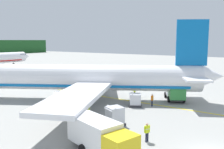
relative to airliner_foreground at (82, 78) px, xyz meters
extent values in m
cylinder|color=white|center=(-0.28, 0.50, 0.11)|extent=(20.87, 33.28, 3.80)
cone|color=white|center=(9.28, -16.62, 0.51)|extent=(4.38, 4.37, 3.23)
cube|color=white|center=(-7.28, -5.71, -0.56)|extent=(16.60, 10.71, 0.50)
cylinder|color=slate|center=(-5.77, -2.80, -1.76)|extent=(3.48, 3.87, 2.20)
cube|color=white|center=(8.68, 3.21, -0.56)|extent=(15.84, 13.14, 0.50)
cylinder|color=slate|center=(5.41, 3.44, -1.76)|extent=(3.48, 3.87, 2.20)
cube|color=#0C66B2|center=(7.77, -13.91, 5.26)|extent=(2.46, 4.02, 6.50)
cube|color=white|center=(7.77, -13.91, 0.51)|extent=(10.64, 7.86, 0.24)
cube|color=#0C66B2|center=(-0.28, 0.50, -0.94)|extent=(18.95, 30.05, 0.36)
cylinder|color=black|center=(-1.82, -2.08, -2.84)|extent=(0.84, 1.13, 1.10)
cylinder|color=gray|center=(-1.82, -2.08, -2.04)|extent=(0.20, 0.20, 0.50)
cylinder|color=black|center=(2.72, 0.45, -2.84)|extent=(0.84, 1.13, 1.10)
cylinder|color=gray|center=(2.72, 0.45, -2.04)|extent=(0.20, 0.20, 0.50)
cone|color=white|center=(28.89, 51.66, -0.20)|extent=(2.46, 3.47, 3.29)
cube|color=#192333|center=(26.89, 51.83, 0.58)|extent=(2.43, 3.12, 0.55)
cylinder|color=black|center=(23.87, 52.09, -2.89)|extent=(1.03, 0.40, 1.00)
cylinder|color=gray|center=(23.87, 52.09, -2.16)|extent=(0.18, 0.18, 0.46)
cube|color=yellow|center=(-13.53, -15.27, -1.89)|extent=(2.62, 2.34, 1.80)
cube|color=#192333|center=(-13.77, -16.09, -1.53)|extent=(1.80, 0.60, 0.94)
cube|color=white|center=(-12.61, -12.13, -1.72)|extent=(3.44, 5.16, 2.15)
cube|color=#262628|center=(-12.87, -13.00, -2.87)|extent=(3.31, 6.71, 0.16)
cylinder|color=black|center=(-11.56, -12.44, -2.94)|extent=(0.52, 0.94, 0.90)
cube|color=#338C3F|center=(6.26, -12.53, -1.89)|extent=(2.67, 2.81, 1.80)
cube|color=#192333|center=(5.53, -12.96, -1.53)|extent=(1.00, 1.63, 0.94)
cube|color=white|center=(9.09, -10.87, -1.88)|extent=(5.22, 4.31, 1.81)
cube|color=#262628|center=(8.31, -11.33, -2.87)|extent=(6.44, 4.65, 0.16)
cylinder|color=black|center=(7.08, -13.33, -2.94)|extent=(0.92, 0.70, 0.90)
cylinder|color=black|center=(5.96, -11.43, -2.94)|extent=(0.92, 0.70, 0.90)
cylinder|color=black|center=(9.65, -11.82, -2.94)|extent=(0.92, 0.70, 0.90)
cylinder|color=black|center=(8.53, -9.92, -2.94)|extent=(0.92, 0.70, 0.90)
cube|color=#333338|center=(-6.49, -10.15, -3.24)|extent=(2.34, 2.34, 0.30)
cube|color=silver|center=(-6.49, -10.15, -2.24)|extent=(2.07, 2.07, 1.70)
cube|color=silver|center=(-6.98, -9.92, -1.54)|extent=(1.25, 1.70, 0.57)
cube|color=#333338|center=(1.35, -8.38, -3.24)|extent=(2.30, 2.30, 0.30)
cube|color=silver|center=(1.35, -8.38, -2.38)|extent=(2.03, 2.03, 1.43)
cube|color=silver|center=(1.09, -7.93, -1.81)|extent=(1.61, 1.28, 0.55)
cylinder|color=#191E33|center=(2.53, -10.32, -2.97)|extent=(0.14, 0.14, 0.84)
cylinder|color=#191E33|center=(2.71, -10.30, -2.97)|extent=(0.14, 0.14, 0.84)
cube|color=orange|center=(2.62, -10.31, -2.23)|extent=(0.46, 0.27, 0.63)
cube|color=silver|center=(2.62, -10.31, -2.20)|extent=(0.47, 0.28, 0.06)
sphere|color=tan|center=(2.62, -10.31, -1.80)|extent=(0.23, 0.23, 0.23)
cylinder|color=orange|center=(2.35, -10.35, -2.20)|extent=(0.09, 0.09, 0.60)
cylinder|color=orange|center=(2.89, -10.28, -2.20)|extent=(0.09, 0.09, 0.60)
cylinder|color=#191E33|center=(-8.46, -14.95, -2.96)|extent=(0.14, 0.14, 0.86)
cylinder|color=#191E33|center=(-8.62, -14.87, -2.96)|extent=(0.14, 0.14, 0.86)
cube|color=#CCE519|center=(-8.54, -14.91, -2.21)|extent=(0.49, 0.40, 0.64)
cube|color=silver|center=(-8.54, -14.91, -2.18)|extent=(0.51, 0.41, 0.06)
sphere|color=tan|center=(-8.54, -14.91, -1.77)|extent=(0.23, 0.23, 0.23)
cylinder|color=#CCE519|center=(-8.31, -15.04, -2.18)|extent=(0.09, 0.09, 0.61)
cylinder|color=#CCE519|center=(-8.78, -14.79, -2.18)|extent=(0.09, 0.09, 0.61)
cylinder|color=#191E33|center=(6.29, -5.55, -2.99)|extent=(0.14, 0.14, 0.80)
cylinder|color=#191E33|center=(6.16, -5.67, -2.99)|extent=(0.14, 0.14, 0.80)
cube|color=#CCE519|center=(6.22, -5.61, -2.29)|extent=(0.47, 0.46, 0.60)
cube|color=silver|center=(6.22, -5.61, -2.26)|extent=(0.48, 0.48, 0.06)
sphere|color=tan|center=(6.22, -5.61, -1.88)|extent=(0.22, 0.22, 0.22)
cylinder|color=#CCE519|center=(6.42, -5.43, -2.26)|extent=(0.09, 0.09, 0.57)
cylinder|color=#CCE519|center=(6.03, -5.80, -2.26)|extent=(0.09, 0.09, 0.57)
cylinder|color=#191E33|center=(-6.33, -6.45, -2.98)|extent=(0.14, 0.14, 0.83)
cylinder|color=#191E33|center=(-6.18, -6.35, -2.98)|extent=(0.14, 0.14, 0.83)
cube|color=#CCE519|center=(-6.26, -6.40, -2.25)|extent=(0.49, 0.43, 0.62)
cube|color=silver|center=(-6.26, -6.40, -2.22)|extent=(0.50, 0.44, 0.06)
sphere|color=tan|center=(-6.26, -6.40, -1.83)|extent=(0.22, 0.22, 0.22)
cylinder|color=#CCE519|center=(-6.48, -6.55, -2.22)|extent=(0.09, 0.09, 0.59)
cylinder|color=#CCE519|center=(-6.03, -6.25, -2.22)|extent=(0.09, 0.09, 0.59)
cube|color=yellow|center=(3.61, -4.50, -3.39)|extent=(0.30, 60.00, 0.01)
camera|label=1|loc=(-27.44, -23.81, 5.59)|focal=39.01mm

